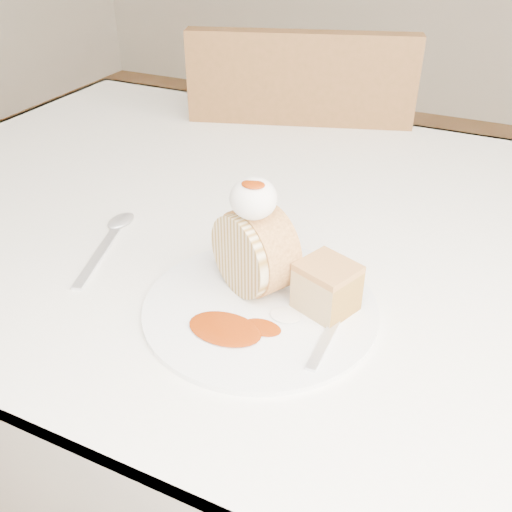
% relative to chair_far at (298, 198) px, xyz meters
% --- Properties ---
extents(table, '(1.40, 0.90, 0.75)m').
position_rel_chair_far_xyz_m(table, '(0.19, -0.47, 0.13)').
color(table, white).
rests_on(table, ground).
extents(chair_far, '(0.55, 0.55, 0.92)m').
position_rel_chair_far_xyz_m(chair_far, '(0.00, 0.00, 0.00)').
color(chair_far, brown).
rests_on(chair_far, ground).
extents(plate, '(0.34, 0.34, 0.01)m').
position_rel_chair_far_xyz_m(plate, '(0.22, -0.68, 0.23)').
color(plate, white).
rests_on(plate, table).
extents(roulade_slice, '(0.11, 0.09, 0.10)m').
position_rel_chair_far_xyz_m(roulade_slice, '(0.19, -0.65, 0.28)').
color(roulade_slice, beige).
rests_on(roulade_slice, plate).
extents(cake_chunk, '(0.07, 0.07, 0.05)m').
position_rel_chair_far_xyz_m(cake_chunk, '(0.28, -0.65, 0.25)').
color(cake_chunk, tan).
rests_on(cake_chunk, plate).
extents(whipped_cream, '(0.05, 0.05, 0.04)m').
position_rel_chair_far_xyz_m(whipped_cream, '(0.20, -0.66, 0.35)').
color(whipped_cream, white).
rests_on(whipped_cream, roulade_slice).
extents(caramel_drizzle, '(0.02, 0.02, 0.01)m').
position_rel_chair_far_xyz_m(caramel_drizzle, '(0.20, -0.66, 0.37)').
color(caramel_drizzle, '#852905').
rests_on(caramel_drizzle, whipped_cream).
extents(caramel_pool, '(0.09, 0.08, 0.00)m').
position_rel_chair_far_xyz_m(caramel_pool, '(0.20, -0.73, 0.23)').
color(caramel_pool, '#852905').
rests_on(caramel_pool, plate).
extents(fork, '(0.02, 0.15, 0.00)m').
position_rel_chair_far_xyz_m(fork, '(0.30, -0.69, 0.23)').
color(fork, silver).
rests_on(fork, plate).
extents(spoon, '(0.08, 0.17, 0.00)m').
position_rel_chair_far_xyz_m(spoon, '(-0.01, -0.67, 0.23)').
color(spoon, silver).
rests_on(spoon, table).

